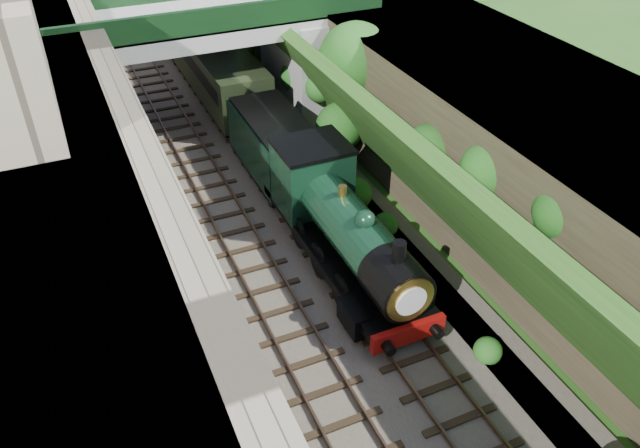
{
  "coord_description": "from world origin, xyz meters",
  "views": [
    {
      "loc": [
        -7.28,
        -6.88,
        15.77
      ],
      "look_at": [
        0.0,
        9.53,
        2.81
      ],
      "focal_mm": 35.0,
      "sensor_mm": 36.0,
      "label": 1
    }
  ],
  "objects_px": {
    "tree": "(356,61)",
    "tender": "(275,148)",
    "locomotive": "(343,229)",
    "road_bridge": "(224,51)"
  },
  "relations": [
    {
      "from": "road_bridge",
      "to": "tender",
      "type": "bearing_deg",
      "value": -87.77
    },
    {
      "from": "tender",
      "to": "road_bridge",
      "type": "bearing_deg",
      "value": 92.23
    },
    {
      "from": "tree",
      "to": "locomotive",
      "type": "relative_size",
      "value": 0.65
    },
    {
      "from": "locomotive",
      "to": "tender",
      "type": "bearing_deg",
      "value": 90.0
    },
    {
      "from": "road_bridge",
      "to": "locomotive",
      "type": "distance_m",
      "value": 14.12
    },
    {
      "from": "road_bridge",
      "to": "tree",
      "type": "bearing_deg",
      "value": -47.06
    },
    {
      "from": "tree",
      "to": "tender",
      "type": "xyz_separation_m",
      "value": [
        -4.71,
        -1.24,
        -3.03
      ]
    },
    {
      "from": "tree",
      "to": "road_bridge",
      "type": "bearing_deg",
      "value": 132.94
    },
    {
      "from": "tree",
      "to": "locomotive",
      "type": "distance_m",
      "value": 10.19
    },
    {
      "from": "tree",
      "to": "locomotive",
      "type": "bearing_deg",
      "value": -118.71
    }
  ]
}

